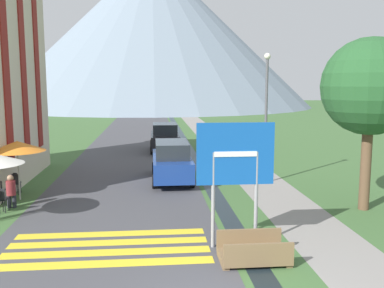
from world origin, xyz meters
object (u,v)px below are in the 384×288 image
(cafe_chair_near_left, at_px, (0,198))
(cafe_chair_far_left, at_px, (14,182))
(parked_car_near, at_px, (172,161))
(tree_by_path, at_px, (370,87))
(parked_car_far, at_px, (165,137))
(road_sign, at_px, (235,165))
(person_seated_near, at_px, (7,178))
(footbridge, at_px, (253,252))
(cafe_umbrella_middle_orange, at_px, (17,146))
(streetlamp, at_px, (266,108))
(person_seated_far, at_px, (11,190))
(cafe_chair_far_right, at_px, (13,181))

(cafe_chair_near_left, height_order, cafe_chair_far_left, same)
(cafe_chair_far_left, bearing_deg, parked_car_near, 5.22)
(tree_by_path, bearing_deg, parked_car_far, 115.70)
(road_sign, height_order, person_seated_near, road_sign)
(footbridge, height_order, cafe_umbrella_middle_orange, cafe_umbrella_middle_orange)
(streetlamp, bearing_deg, parked_car_near, 169.10)
(road_sign, relative_size, person_seated_far, 2.84)
(cafe_chair_far_right, height_order, cafe_umbrella_middle_orange, cafe_umbrella_middle_orange)
(parked_car_far, bearing_deg, cafe_chair_far_right, -122.32)
(person_seated_far, bearing_deg, parked_car_far, 64.53)
(person_seated_near, distance_m, tree_by_path, 13.96)
(parked_car_near, height_order, tree_by_path, tree_by_path)
(cafe_chair_near_left, xyz_separation_m, cafe_chair_far_right, (-0.41, 2.66, 0.00))
(person_seated_far, bearing_deg, parked_car_near, 31.94)
(person_seated_far, distance_m, tree_by_path, 12.96)
(road_sign, bearing_deg, parked_car_near, 99.26)
(parked_car_near, bearing_deg, person_seated_near, -164.68)
(parked_car_near, relative_size, cafe_chair_near_left, 5.19)
(footbridge, bearing_deg, cafe_umbrella_middle_orange, 139.60)
(cafe_chair_far_left, xyz_separation_m, streetlamp, (10.42, 1.04, 2.81))
(cafe_chair_near_left, height_order, streetlamp, streetlamp)
(tree_by_path, bearing_deg, streetlamp, 119.74)
(streetlamp, bearing_deg, person_seated_far, -163.86)
(cafe_umbrella_middle_orange, bearing_deg, tree_by_path, -10.97)
(footbridge, distance_m, person_seated_near, 10.92)
(tree_by_path, bearing_deg, cafe_chair_far_right, 165.08)
(road_sign, xyz_separation_m, cafe_chair_far_right, (-7.78, 6.44, -1.75))
(road_sign, distance_m, tree_by_path, 6.31)
(cafe_chair_near_left, distance_m, streetlamp, 11.07)
(person_seated_near, bearing_deg, parked_car_far, 57.75)
(cafe_chair_far_left, relative_size, person_seated_far, 0.71)
(cafe_chair_near_left, distance_m, person_seated_far, 0.61)
(cafe_chair_near_left, xyz_separation_m, streetlamp, (10.14, 3.45, 2.81))
(cafe_chair_far_left, bearing_deg, person_seated_far, -86.60)
(person_seated_near, bearing_deg, cafe_chair_far_right, 60.95)
(parked_car_near, height_order, streetlamp, streetlamp)
(person_seated_far, relative_size, tree_by_path, 0.20)
(tree_by_path, bearing_deg, parked_car_near, 142.28)
(parked_car_far, bearing_deg, footbridge, -84.64)
(road_sign, relative_size, tree_by_path, 0.57)
(cafe_chair_near_left, height_order, cafe_chair_far_right, same)
(parked_car_far, bearing_deg, road_sign, -85.33)
(footbridge, relative_size, parked_car_near, 0.39)
(footbridge, distance_m, cafe_chair_near_left, 9.03)
(parked_car_near, distance_m, streetlamp, 4.80)
(parked_car_far, height_order, cafe_chair_far_left, parked_car_far)
(cafe_chair_near_left, bearing_deg, parked_car_far, 45.38)
(cafe_chair_far_right, bearing_deg, cafe_chair_near_left, -99.78)
(streetlamp, height_order, tree_by_path, tree_by_path)
(road_sign, bearing_deg, person_seated_far, 148.82)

